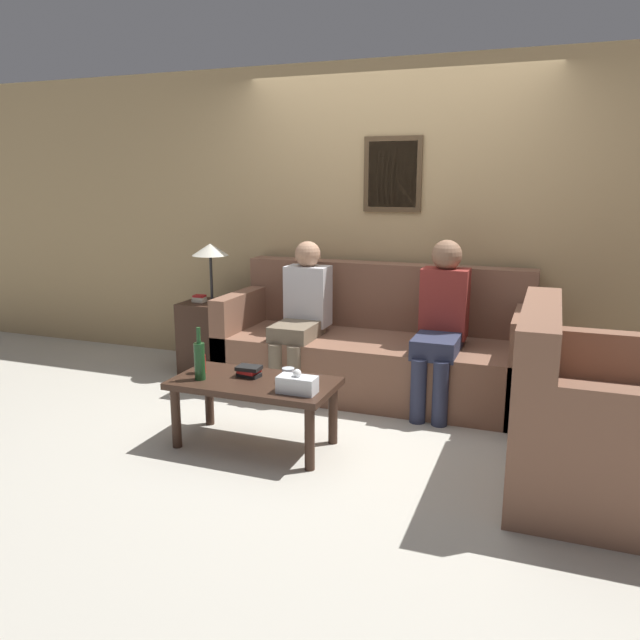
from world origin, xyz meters
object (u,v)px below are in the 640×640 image
(couch_main, at_px, (375,350))
(couch_side, at_px, (593,428))
(coffee_table, at_px, (254,390))
(person_right, at_px, (441,319))
(wine_bottle, at_px, (200,360))
(drinking_glass, at_px, (288,375))
(person_left, at_px, (302,311))

(couch_main, bearing_deg, couch_side, -35.96)
(coffee_table, distance_m, person_right, 1.50)
(couch_side, height_order, person_right, person_right)
(couch_main, xyz_separation_m, person_right, (0.55, -0.19, 0.34))
(coffee_table, height_order, wine_bottle, wine_bottle)
(couch_side, height_order, coffee_table, couch_side)
(couch_side, bearing_deg, wine_bottle, 96.67)
(couch_main, distance_m, person_right, 0.67)
(couch_main, relative_size, couch_side, 1.85)
(coffee_table, bearing_deg, couch_side, 4.84)
(wine_bottle, height_order, drinking_glass, wine_bottle)
(couch_side, xyz_separation_m, person_left, (-2.09, 0.94, 0.31))
(coffee_table, xyz_separation_m, drinking_glass, (0.22, 0.03, 0.11))
(couch_main, bearing_deg, drinking_glass, -99.11)
(couch_side, bearing_deg, person_right, 46.98)
(couch_side, bearing_deg, drinking_glass, 94.31)
(person_left, distance_m, person_right, 1.09)
(coffee_table, distance_m, person_left, 1.15)
(couch_side, distance_m, person_right, 1.41)
(person_right, bearing_deg, coffee_table, -131.19)
(drinking_glass, bearing_deg, person_left, 107.92)
(couch_side, height_order, person_left, person_left)
(person_left, bearing_deg, coffee_table, -83.38)
(person_right, bearing_deg, wine_bottle, -136.98)
(drinking_glass, bearing_deg, person_right, 55.03)
(coffee_table, relative_size, drinking_glass, 10.98)
(couch_main, relative_size, drinking_glass, 25.49)
(drinking_glass, bearing_deg, couch_side, 4.31)
(couch_main, xyz_separation_m, coffee_table, (-0.42, -1.29, 0.03))
(couch_side, distance_m, person_left, 2.32)
(wine_bottle, bearing_deg, couch_main, 61.85)
(drinking_glass, xyz_separation_m, person_left, (-0.35, 1.07, 0.17))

